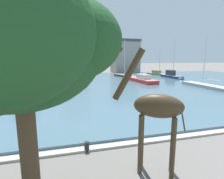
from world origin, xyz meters
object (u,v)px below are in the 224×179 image
Objects in this scene: sailboat_grey at (201,86)px; shade_tree at (1,43)px; giraffe_statue at (154,108)px; sailboat_red at (140,80)px; sailboat_navy at (173,76)px; sailboat_black at (124,76)px; sailboat_green at (159,74)px; mooring_bollard at (87,147)px.

shade_tree is at bearing -141.40° from sailboat_grey.
giraffe_statue is at bearing -135.95° from sailboat_grey.
shade_tree is (-14.66, -24.75, 4.26)m from sailboat_red.
sailboat_navy is at bearing 21.98° from sailboat_red.
sailboat_navy reaches higher than giraffe_statue.
giraffe_statue is 25.98m from sailboat_red.
sailboat_grey is 27.44m from shade_tree.
sailboat_grey is at bearing -70.22° from sailboat_black.
sailboat_black reaches higher than sailboat_green.
sailboat_navy is 16.72× the size of mooring_bollard.
sailboat_navy is at bearing 49.91° from shade_tree.
sailboat_red is at bearing 60.30° from mooring_bollard.
sailboat_navy is 0.88× the size of sailboat_grey.
giraffe_statue is 35.20m from sailboat_black.
sailboat_black is (-6.33, 17.59, -0.02)m from sailboat_grey.
shade_tree is at bearing -169.18° from giraffe_statue.
sailboat_navy is at bearing -96.04° from sailboat_green.
sailboat_green is (10.10, 10.94, -0.12)m from sailboat_red.
sailboat_red reaches higher than mooring_bollard.
sailboat_green reaches higher than mooring_bollard.
sailboat_grey is 19.14m from sailboat_green.
sailboat_navy is 10.94m from sailboat_black.
sailboat_black is 33.84m from mooring_bollard.
giraffe_statue is at bearing -106.93° from sailboat_black.
mooring_bollard is at bearing 53.24° from shade_tree.
sailboat_red is 1.39× the size of shade_tree.
sailboat_navy reaches higher than shade_tree.
sailboat_grey is 18.70m from sailboat_black.
shade_tree is at bearing -113.28° from sailboat_black.
giraffe_statue is at bearing -112.84° from sailboat_red.
sailboat_navy is 37.52m from shade_tree.
mooring_bollard is (2.29, 3.06, -4.59)m from shade_tree.
sailboat_red is 9.74m from sailboat_black.
sailboat_black is 1.33× the size of shade_tree.
sailboat_grey is 1.34× the size of sailboat_green.
shade_tree is 5.98m from mooring_bollard.
sailboat_navy is at bearing 76.26° from sailboat_grey.
sailboat_grey is 23.40m from mooring_bollard.
shade_tree reaches higher than giraffe_statue.
sailboat_green is 14.23× the size of mooring_bollard.
shade_tree is at bearing -124.75° from sailboat_green.
sailboat_black is (-9.17, 5.97, -0.26)m from sailboat_navy.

